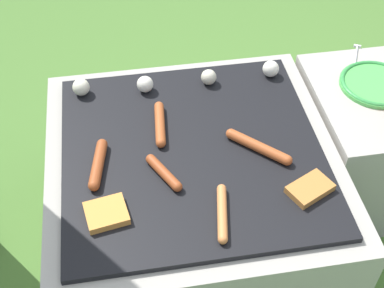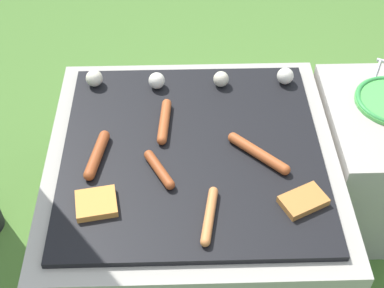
% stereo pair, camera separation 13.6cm
% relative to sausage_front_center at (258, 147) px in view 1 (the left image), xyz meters
% --- Properties ---
extents(ground_plane, '(14.00, 14.00, 0.00)m').
position_rel_sausage_front_center_xyz_m(ground_plane, '(-0.18, 0.03, -0.44)').
color(ground_plane, '#47702D').
extents(grill, '(0.80, 0.80, 0.43)m').
position_rel_sausage_front_center_xyz_m(grill, '(-0.18, 0.03, -0.23)').
color(grill, '#9E998E').
rests_on(grill, ground_plane).
extents(side_ledge, '(0.39, 0.47, 0.43)m').
position_rel_sausage_front_center_xyz_m(side_ledge, '(0.43, 0.17, -0.23)').
color(side_ledge, '#9E998E').
rests_on(side_ledge, ground_plane).
extents(sausage_front_center, '(0.15, 0.15, 0.03)m').
position_rel_sausage_front_center_xyz_m(sausage_front_center, '(0.00, 0.00, 0.00)').
color(sausage_front_center, '#A34C23').
rests_on(sausage_front_center, grill).
extents(sausage_front_right, '(0.04, 0.18, 0.03)m').
position_rel_sausage_front_center_xyz_m(sausage_front_right, '(-0.25, 0.13, -0.00)').
color(sausage_front_right, '#A34C23').
rests_on(sausage_front_right, grill).
extents(sausage_mid_left, '(0.08, 0.13, 0.03)m').
position_rel_sausage_front_center_xyz_m(sausage_mid_left, '(-0.27, -0.05, -0.00)').
color(sausage_mid_left, '#93421E').
rests_on(sausage_mid_left, grill).
extents(sausage_back_right, '(0.05, 0.17, 0.02)m').
position_rel_sausage_front_center_xyz_m(sausage_back_right, '(-0.14, -0.20, -0.00)').
color(sausage_back_right, '#C6753D').
rests_on(sausage_back_right, grill).
extents(sausage_back_left, '(0.06, 0.17, 0.03)m').
position_rel_sausage_front_center_xyz_m(sausage_back_left, '(-0.43, 0.01, 0.00)').
color(sausage_back_left, '#93421E').
rests_on(sausage_back_left, grill).
extents(bread_slice_right, '(0.11, 0.10, 0.02)m').
position_rel_sausage_front_center_xyz_m(bread_slice_right, '(-0.42, -0.16, -0.00)').
color(bread_slice_right, '#D18438').
rests_on(bread_slice_right, grill).
extents(bread_slice_left, '(0.13, 0.11, 0.02)m').
position_rel_sausage_front_center_xyz_m(bread_slice_left, '(0.09, -0.16, -0.00)').
color(bread_slice_left, '#B27033').
rests_on(bread_slice_left, grill).
extents(mushroom_row, '(0.64, 0.07, 0.05)m').
position_rel_sausage_front_center_xyz_m(mushroom_row, '(-0.18, 0.31, 0.01)').
color(mushroom_row, beige).
rests_on(mushroom_row, grill).
extents(plate_colorful, '(0.22, 0.22, 0.02)m').
position_rel_sausage_front_center_xyz_m(plate_colorful, '(0.43, 0.21, -0.01)').
color(plate_colorful, '#4CB24C').
rests_on(plate_colorful, side_ledge).
extents(fork_utensil, '(0.09, 0.17, 0.01)m').
position_rel_sausage_front_center_xyz_m(fork_utensil, '(0.42, 0.35, -0.01)').
color(fork_utensil, silver).
rests_on(fork_utensil, side_ledge).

